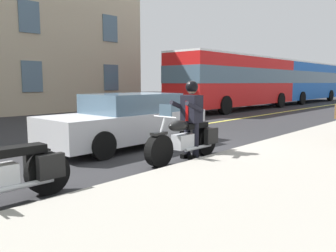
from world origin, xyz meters
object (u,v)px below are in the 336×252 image
motorcycle_main (186,140)px  car_dark (128,120)px  rider_main (191,113)px  bus_near (237,79)px  bus_far (304,80)px

motorcycle_main → car_dark: bearing=-97.1°
rider_main → bus_near: (-12.63, -6.37, 0.84)m
motorcycle_main → bus_near: bearing=-153.6°
rider_main → bus_far: bus_far is taller
rider_main → car_dark: rider_main is taller
bus_far → car_dark: bearing=10.1°
rider_main → bus_far: (-23.70, -6.41, 0.84)m
motorcycle_main → car_dark: (-0.27, -2.22, 0.24)m
bus_near → car_dark: 13.27m
bus_far → motorcycle_main: bearing=15.0°
motorcycle_main → bus_near: 14.39m
motorcycle_main → rider_main: (-0.19, -0.00, 0.58)m
motorcycle_main → bus_near: bus_near is taller
car_dark → bus_far: bearing=-169.9°
motorcycle_main → rider_main: size_ratio=1.27×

